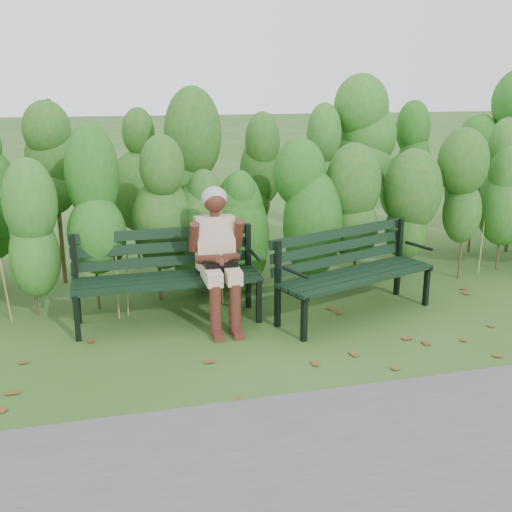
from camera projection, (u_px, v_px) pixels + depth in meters
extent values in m
plane|color=#274B17|center=(265.00, 345.00, 5.50)|extent=(80.00, 80.00, 0.00)
cube|color=#474749|center=(365.00, 500.00, 3.45)|extent=(60.00, 2.50, 0.01)
cylinder|color=#47381E|center=(29.00, 278.00, 6.09)|extent=(0.03, 0.03, 0.80)
ellipsoid|color=#235D14|center=(23.00, 217.00, 5.91)|extent=(0.64, 0.64, 1.44)
cylinder|color=#47381E|center=(91.00, 274.00, 6.23)|extent=(0.03, 0.03, 0.80)
ellipsoid|color=#235D14|center=(87.00, 214.00, 6.05)|extent=(0.64, 0.64, 1.44)
cylinder|color=#47381E|center=(151.00, 269.00, 6.38)|extent=(0.03, 0.03, 0.80)
ellipsoid|color=#235D14|center=(148.00, 210.00, 6.20)|extent=(0.64, 0.64, 1.44)
cylinder|color=#47381E|center=(207.00, 265.00, 6.52)|extent=(0.03, 0.03, 0.80)
ellipsoid|color=#235D14|center=(206.00, 208.00, 6.34)|extent=(0.64, 0.64, 1.44)
cylinder|color=#47381E|center=(262.00, 261.00, 6.67)|extent=(0.03, 0.03, 0.80)
ellipsoid|color=#235D14|center=(262.00, 205.00, 6.49)|extent=(0.64, 0.64, 1.44)
cylinder|color=#47381E|center=(313.00, 257.00, 6.81)|extent=(0.03, 0.03, 0.80)
ellipsoid|color=#235D14|center=(315.00, 202.00, 6.63)|extent=(0.64, 0.64, 1.44)
cylinder|color=#47381E|center=(363.00, 254.00, 6.96)|extent=(0.03, 0.03, 0.80)
ellipsoid|color=#235D14|center=(366.00, 199.00, 6.78)|extent=(0.64, 0.64, 1.44)
cylinder|color=#47381E|center=(411.00, 250.00, 7.10)|extent=(0.03, 0.03, 0.80)
ellipsoid|color=#235D14|center=(415.00, 197.00, 6.92)|extent=(0.64, 0.64, 1.44)
cylinder|color=#47381E|center=(457.00, 247.00, 7.24)|extent=(0.03, 0.03, 0.80)
ellipsoid|color=#235D14|center=(462.00, 195.00, 7.07)|extent=(0.64, 0.64, 1.44)
cylinder|color=#47381E|center=(501.00, 244.00, 7.39)|extent=(0.03, 0.03, 0.80)
ellipsoid|color=#235D14|center=(507.00, 192.00, 7.21)|extent=(0.64, 0.64, 1.44)
cylinder|color=#47381E|center=(57.00, 239.00, 7.03)|extent=(0.04, 0.04, 1.10)
ellipsoid|color=#1B5A1D|center=(50.00, 164.00, 6.78)|extent=(0.70, 0.70, 1.98)
cylinder|color=#47381E|center=(124.00, 235.00, 7.21)|extent=(0.04, 0.04, 1.10)
ellipsoid|color=#1B5A1D|center=(119.00, 161.00, 6.96)|extent=(0.70, 0.70, 1.98)
cylinder|color=#47381E|center=(187.00, 231.00, 7.39)|extent=(0.04, 0.04, 1.10)
ellipsoid|color=#1B5A1D|center=(185.00, 159.00, 7.15)|extent=(0.70, 0.70, 1.98)
cylinder|color=#47381E|center=(247.00, 227.00, 7.57)|extent=(0.04, 0.04, 1.10)
ellipsoid|color=#1B5A1D|center=(247.00, 158.00, 7.33)|extent=(0.70, 0.70, 1.98)
cylinder|color=#47381E|center=(305.00, 224.00, 7.75)|extent=(0.04, 0.04, 1.10)
ellipsoid|color=#1B5A1D|center=(307.00, 156.00, 7.51)|extent=(0.70, 0.70, 1.98)
cylinder|color=#47381E|center=(360.00, 221.00, 7.94)|extent=(0.04, 0.04, 1.10)
ellipsoid|color=#1B5A1D|center=(363.00, 154.00, 7.69)|extent=(0.70, 0.70, 1.98)
cylinder|color=#47381E|center=(412.00, 218.00, 8.12)|extent=(0.04, 0.04, 1.10)
ellipsoid|color=#1B5A1D|center=(417.00, 152.00, 7.87)|extent=(0.70, 0.70, 1.98)
cylinder|color=#47381E|center=(463.00, 215.00, 8.30)|extent=(0.04, 0.04, 1.10)
ellipsoid|color=#1B5A1D|center=(469.00, 151.00, 8.05)|extent=(0.70, 0.70, 1.98)
cylinder|color=#47381E|center=(511.00, 212.00, 8.48)|extent=(0.04, 0.04, 1.10)
cube|color=brown|center=(145.00, 341.00, 5.57)|extent=(0.11, 0.11, 0.01)
cube|color=brown|center=(140.00, 360.00, 5.18)|extent=(0.10, 0.11, 0.01)
cube|color=brown|center=(420.00, 354.00, 5.30)|extent=(0.08, 0.10, 0.01)
cube|color=brown|center=(3.00, 351.00, 5.35)|extent=(0.10, 0.11, 0.01)
cube|color=brown|center=(246.00, 322.00, 6.01)|extent=(0.10, 0.11, 0.01)
cube|color=brown|center=(421.00, 386.00, 4.74)|extent=(0.10, 0.09, 0.01)
cube|color=brown|center=(234.00, 336.00, 5.67)|extent=(0.09, 0.11, 0.01)
cube|color=brown|center=(319.00, 349.00, 5.40)|extent=(0.11, 0.09, 0.01)
cube|color=brown|center=(116.00, 347.00, 5.43)|extent=(0.09, 0.10, 0.01)
cube|color=brown|center=(444.00, 312.00, 6.26)|extent=(0.10, 0.08, 0.01)
cube|color=brown|center=(271.00, 410.00, 4.39)|extent=(0.11, 0.10, 0.01)
cube|color=brown|center=(152.00, 381.00, 4.82)|extent=(0.10, 0.11, 0.01)
cube|color=brown|center=(189.00, 385.00, 4.76)|extent=(0.11, 0.10, 0.01)
cube|color=brown|center=(321.00, 309.00, 6.36)|extent=(0.10, 0.09, 0.01)
cube|color=brown|center=(421.00, 301.00, 6.58)|extent=(0.07, 0.09, 0.01)
cube|color=brown|center=(132.00, 415.00, 4.33)|extent=(0.09, 0.11, 0.01)
cube|color=brown|center=(124.00, 393.00, 4.64)|extent=(0.11, 0.11, 0.01)
cube|color=brown|center=(428.00, 295.00, 6.78)|extent=(0.07, 0.09, 0.01)
cube|color=brown|center=(290.00, 340.00, 5.58)|extent=(0.10, 0.11, 0.01)
cube|color=brown|center=(510.00, 332.00, 5.76)|extent=(0.11, 0.11, 0.01)
cube|color=brown|center=(293.00, 345.00, 5.49)|extent=(0.11, 0.11, 0.01)
cube|color=black|center=(170.00, 286.00, 5.68)|extent=(1.82, 0.13, 0.04)
cube|color=black|center=(169.00, 282.00, 5.80)|extent=(1.82, 0.13, 0.04)
cube|color=black|center=(167.00, 278.00, 5.91)|extent=(1.82, 0.13, 0.04)
cube|color=black|center=(166.00, 274.00, 6.03)|extent=(1.82, 0.13, 0.04)
cube|color=black|center=(164.00, 261.00, 6.09)|extent=(1.82, 0.08, 0.11)
cube|color=black|center=(163.00, 247.00, 6.06)|extent=(1.82, 0.08, 0.11)
cube|color=black|center=(162.00, 233.00, 6.04)|extent=(1.82, 0.08, 0.11)
cube|color=black|center=(77.00, 318.00, 5.52)|extent=(0.05, 0.05, 0.46)
cube|color=black|center=(76.00, 280.00, 5.86)|extent=(0.05, 0.05, 0.91)
cube|color=black|center=(75.00, 290.00, 5.65)|extent=(0.06, 0.51, 0.04)
cylinder|color=black|center=(73.00, 269.00, 5.54)|extent=(0.04, 0.38, 0.04)
cube|color=black|center=(259.00, 301.00, 5.94)|extent=(0.05, 0.05, 0.46)
cube|color=black|center=(248.00, 267.00, 6.29)|extent=(0.05, 0.05, 0.91)
cube|color=black|center=(254.00, 275.00, 6.07)|extent=(0.06, 0.51, 0.04)
cylinder|color=black|center=(255.00, 255.00, 5.97)|extent=(0.04, 0.38, 0.04)
cube|color=black|center=(370.00, 280.00, 5.91)|extent=(1.68, 0.69, 0.04)
cube|color=black|center=(362.00, 277.00, 6.01)|extent=(1.68, 0.69, 0.04)
cube|color=black|center=(353.00, 274.00, 6.10)|extent=(1.68, 0.69, 0.04)
cube|color=black|center=(345.00, 271.00, 6.20)|extent=(1.68, 0.69, 0.04)
cube|color=black|center=(340.00, 259.00, 6.24)|extent=(1.66, 0.64, 0.10)
cube|color=black|center=(339.00, 246.00, 6.22)|extent=(1.66, 0.64, 0.10)
cube|color=black|center=(339.00, 233.00, 6.19)|extent=(1.66, 0.64, 0.10)
cube|color=black|center=(304.00, 319.00, 5.52)|extent=(0.06, 0.06, 0.44)
cube|color=black|center=(278.00, 284.00, 5.79)|extent=(0.06, 0.06, 0.87)
cube|color=black|center=(292.00, 293.00, 5.61)|extent=(0.21, 0.47, 0.04)
cylinder|color=black|center=(295.00, 272.00, 5.52)|extent=(0.16, 0.35, 0.03)
cube|color=black|center=(426.00, 286.00, 6.41)|extent=(0.06, 0.06, 0.44)
cube|color=black|center=(399.00, 257.00, 6.68)|extent=(0.06, 0.06, 0.87)
cube|color=black|center=(414.00, 264.00, 6.51)|extent=(0.21, 0.47, 0.04)
cylinder|color=black|center=(419.00, 246.00, 6.41)|extent=(0.16, 0.35, 0.03)
cube|color=tan|center=(211.00, 274.00, 5.72)|extent=(0.15, 0.44, 0.14)
cube|color=tan|center=(231.00, 273.00, 5.77)|extent=(0.15, 0.44, 0.14)
cylinder|color=#4A2017|center=(216.00, 310.00, 5.64)|extent=(0.12, 0.12, 0.50)
cylinder|color=#4A2017|center=(235.00, 309.00, 5.69)|extent=(0.12, 0.12, 0.50)
cube|color=#4A2017|center=(218.00, 335.00, 5.62)|extent=(0.10, 0.21, 0.06)
cube|color=#4A2017|center=(237.00, 333.00, 5.67)|extent=(0.10, 0.21, 0.06)
cube|color=tan|center=(215.00, 242.00, 5.94)|extent=(0.38, 0.27, 0.54)
cylinder|color=#4A2017|center=(215.00, 215.00, 5.84)|extent=(0.09, 0.09, 0.10)
sphere|color=#4A2017|center=(215.00, 201.00, 5.79)|extent=(0.22, 0.22, 0.22)
ellipsoid|color=gray|center=(214.00, 198.00, 5.81)|extent=(0.25, 0.24, 0.23)
cylinder|color=#4A2017|center=(194.00, 237.00, 5.78)|extent=(0.10, 0.22, 0.32)
cylinder|color=#4A2017|center=(238.00, 234.00, 5.89)|extent=(0.10, 0.22, 0.32)
cylinder|color=#4A2017|center=(208.00, 259.00, 5.74)|extent=(0.24, 0.27, 0.14)
cylinder|color=#4A2017|center=(231.00, 257.00, 5.79)|extent=(0.24, 0.28, 0.14)
sphere|color=#4A2017|center=(221.00, 262.00, 5.71)|extent=(0.12, 0.12, 0.12)
cube|color=black|center=(221.00, 269.00, 5.74)|extent=(0.32, 0.13, 0.17)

